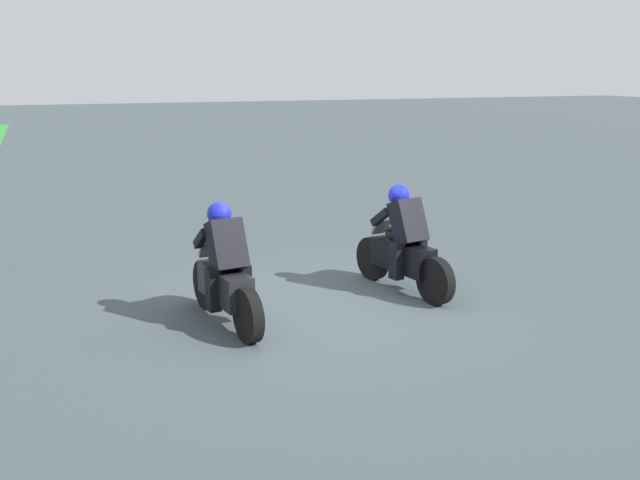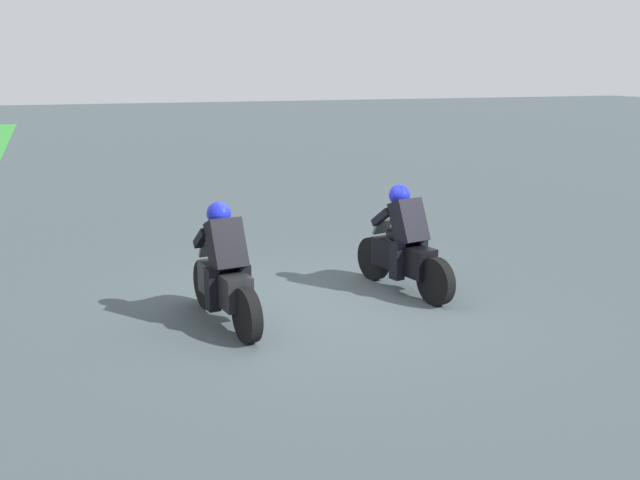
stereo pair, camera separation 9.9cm
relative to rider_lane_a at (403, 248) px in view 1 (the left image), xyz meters
The scene contains 3 objects.
ground_plane 1.48m from the rider_lane_a, 97.81° to the left, with size 120.00×120.00×0.00m, color #3E4A4E.
rider_lane_a is the anchor object (origin of this frame).
rider_lane_b 2.68m from the rider_lane_a, 98.59° to the left, with size 2.04×0.58×1.51m.
Camera 1 is at (-8.40, 3.29, 3.06)m, focal length 40.11 mm.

